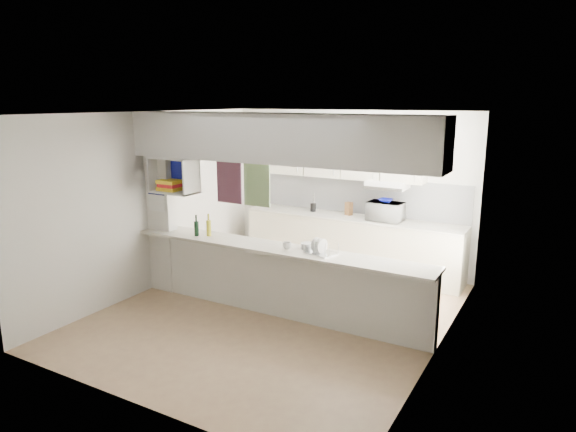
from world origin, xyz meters
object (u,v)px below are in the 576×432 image
Objects in this scene: microwave at (386,212)px; dish_rack at (321,247)px; bowl at (386,201)px; wine_bottles at (203,228)px.

dish_rack is (-0.12, -2.06, -0.07)m from microwave.
bowl is (-0.00, -0.01, 0.17)m from microwave.
microwave is 2.06m from dish_rack.
wine_bottles reaches higher than dish_rack.
microwave is at bearing 66.94° from bowl.
dish_rack is at bearing 89.34° from microwave.
dish_rack is at bearing -93.13° from bowl.
bowl is at bearing 69.50° from microwave.
microwave is 0.17m from bowl.
wine_bottles is at bearing -132.23° from bowl.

